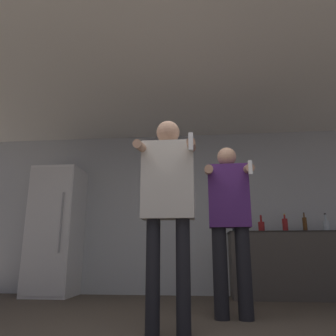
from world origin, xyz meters
The scene contains 11 objects.
wall_back centered at (0.00, 3.13, 1.27)m, with size 7.00×0.06×2.55m.
ceiling_slab centered at (0.00, 1.55, 2.57)m, with size 7.00×3.62×0.05m.
refrigerator centered at (-2.00, 2.79, 0.96)m, with size 0.69×0.66×1.92m.
counter centered at (1.44, 2.84, 0.46)m, with size 1.63×0.56×0.92m.
bottle_tall_gin centered at (0.72, 2.82, 1.00)m, with size 0.07×0.07×0.22m.
bottle_amber_bourbon centered at (2.02, 2.82, 1.01)m, with size 0.09×0.09×0.26m.
bottle_clear_vodka centered at (1.44, 2.82, 1.02)m, with size 0.08×0.08×0.26m.
bottle_brown_liquor centered at (1.72, 2.82, 1.03)m, with size 0.06×0.06×0.28m.
bottle_short_whiskey centered at (1.10, 2.82, 1.00)m, with size 0.09×0.09×0.24m.
person_woman_foreground centered at (-0.05, 0.62, 1.08)m, with size 0.50×0.47×1.78m.
person_man_side centered at (0.52, 1.29, 0.97)m, with size 0.49×0.43×1.73m.
Camera 1 is at (0.22, -2.13, 0.62)m, focal length 35.00 mm.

